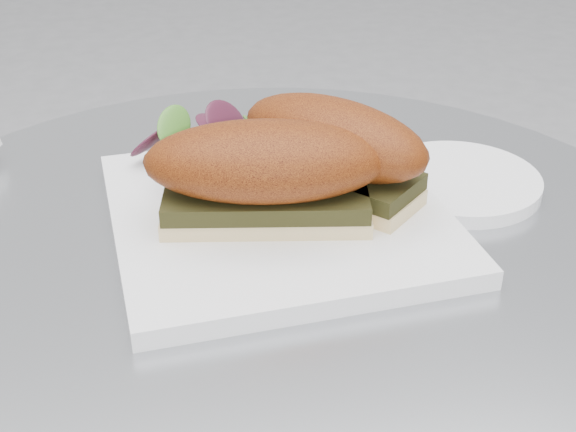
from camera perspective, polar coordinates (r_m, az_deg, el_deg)
name	(u,v)px	position (r m, az deg, el deg)	size (l,w,h in m)	color
plate	(278,216)	(0.65, -0.73, 0.02)	(0.26, 0.26, 0.02)	white
sandwich_left	(266,172)	(0.61, -1.61, 3.18)	(0.20, 0.11, 0.08)	beige
sandwich_right	(333,147)	(0.65, 3.25, 4.94)	(0.17, 0.17, 0.08)	beige
salad	(220,142)	(0.70, -4.86, 5.29)	(0.12, 0.12, 0.05)	#5D9631
saucer	(459,182)	(0.72, 12.05, 2.40)	(0.14, 0.14, 0.01)	white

